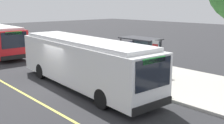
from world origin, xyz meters
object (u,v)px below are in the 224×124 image
transit_bus_main (83,61)px  route_sign_post (155,57)px  waiting_bench (140,65)px  pedestrian_commuter (148,70)px

transit_bus_main → route_sign_post: 4.26m
waiting_bench → route_sign_post: bearing=-36.8°
waiting_bench → pedestrian_commuter: size_ratio=0.95×
route_sign_post → pedestrian_commuter: (-0.51, -0.01, -0.84)m
pedestrian_commuter → transit_bus_main: bearing=-136.6°
waiting_bench → route_sign_post: 4.13m
route_sign_post → pedestrian_commuter: 0.98m
transit_bus_main → pedestrian_commuter: transit_bus_main is taller
transit_bus_main → waiting_bench: (0.18, 5.00, -0.98)m
waiting_bench → route_sign_post: route_sign_post is taller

